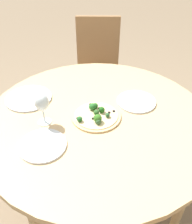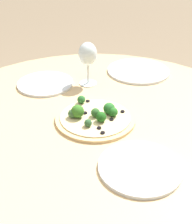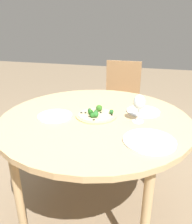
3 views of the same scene
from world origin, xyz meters
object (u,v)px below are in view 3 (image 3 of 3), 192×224
(plate_far, at_px, (143,111))
(plate_near, at_px, (55,116))
(chair, at_px, (121,104))
(pizza, at_px, (96,114))
(plate_side, at_px, (149,141))
(wine_glass, at_px, (139,103))

(plate_far, bearing_deg, plate_near, -66.80)
(chair, bearing_deg, pizza, -89.50)
(plate_far, bearing_deg, chair, -161.34)
(plate_far, relative_size, plate_side, 0.83)
(plate_near, xyz_separation_m, plate_far, (-0.23, 0.55, 0.00))
(pizza, bearing_deg, plate_near, -73.00)
(chair, xyz_separation_m, pizza, (1.01, -0.00, 0.27))
(plate_near, bearing_deg, chair, 166.60)
(chair, distance_m, wine_glass, 1.12)
(wine_glass, bearing_deg, plate_near, -83.20)
(chair, height_order, plate_near, chair)
(plate_near, relative_size, plate_side, 0.83)
(chair, bearing_deg, plate_side, -73.90)
(wine_glass, xyz_separation_m, plate_far, (-0.17, 0.02, -0.12))
(chair, distance_m, plate_side, 1.33)
(wine_glass, bearing_deg, plate_far, 173.26)
(plate_side, bearing_deg, wine_glass, -161.05)
(plate_far, xyz_separation_m, plate_side, (0.40, 0.06, 0.00))
(plate_side, bearing_deg, pizza, -125.42)
(pizza, height_order, plate_side, pizza)
(pizza, height_order, plate_near, pizza)
(wine_glass, height_order, plate_far, wine_glass)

